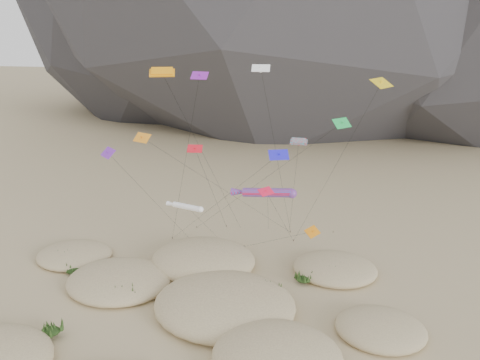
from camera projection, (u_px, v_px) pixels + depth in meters
name	position (u px, v px, depth m)	size (l,w,h in m)	color
ground	(201.00, 334.00, 49.61)	(500.00, 500.00, 0.00)	#CCB789
dunes	(190.00, 306.00, 53.11)	(50.04, 36.37, 3.94)	#CCB789
dune_grass	(200.00, 306.00, 52.87)	(44.33, 26.77, 1.49)	black
kite_stakes	(245.00, 236.00, 71.37)	(24.26, 7.93, 0.30)	#3F2D1E
rainbow_tube_kite	(265.00, 193.00, 57.59)	(8.36, 14.65, 12.23)	red
white_tube_kite	(186.00, 207.00, 57.86)	(5.36, 11.56, 10.14)	white
orange_parafoil	(163.00, 74.00, 53.85)	(8.60, 15.04, 26.33)	orange
multi_parafoil	(299.00, 143.00, 55.15)	(2.17, 13.76, 18.34)	red
delta_kites	(257.00, 137.00, 53.79)	(33.65, 19.69, 26.43)	orange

